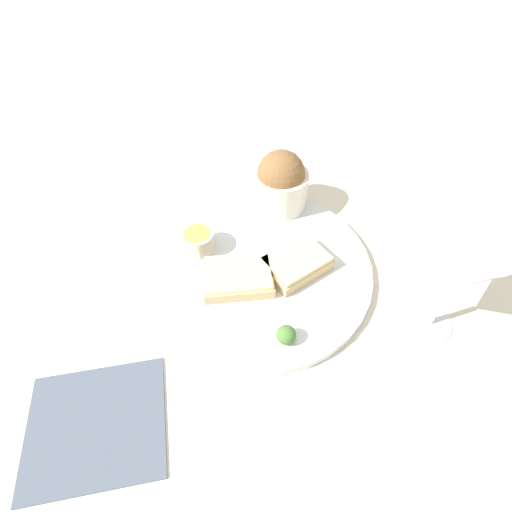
{
  "coord_description": "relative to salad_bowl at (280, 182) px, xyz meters",
  "views": [
    {
      "loc": [
        -0.21,
        -0.33,
        0.48
      ],
      "look_at": [
        0.0,
        0.0,
        0.03
      ],
      "focal_mm": 28.0,
      "sensor_mm": 36.0,
      "label": 1
    }
  ],
  "objects": [
    {
      "name": "cheese_toast_far",
      "position": [
        -0.06,
        -0.14,
        -0.03
      ],
      "size": [
        0.1,
        0.07,
        0.03
      ],
      "color": "#D1B27F",
      "rests_on": "dinner_plate"
    },
    {
      "name": "fork",
      "position": [
        0.16,
        -0.16,
        -0.06
      ],
      "size": [
        0.04,
        0.18,
        0.01
      ],
      "color": "silver",
      "rests_on": "ground_plane"
    },
    {
      "name": "garnish",
      "position": [
        -0.15,
        -0.23,
        -0.03
      ],
      "size": [
        0.03,
        0.03,
        0.03
      ],
      "color": "#477533",
      "rests_on": "dinner_plate"
    },
    {
      "name": "dinner_plate",
      "position": [
        -0.11,
        -0.1,
        -0.05
      ],
      "size": [
        0.35,
        0.35,
        0.01
      ],
      "color": "silver",
      "rests_on": "ground_plane"
    },
    {
      "name": "salad_bowl",
      "position": [
        0.0,
        0.0,
        0.0
      ],
      "size": [
        0.09,
        0.09,
        0.1
      ],
      "color": "silver",
      "rests_on": "dinner_plate"
    },
    {
      "name": "sauce_ramekin",
      "position": [
        -0.17,
        -0.02,
        -0.03
      ],
      "size": [
        0.05,
        0.05,
        0.03
      ],
      "color": "beige",
      "rests_on": "dinner_plate"
    },
    {
      "name": "ground_plane",
      "position": [
        -0.11,
        -0.1,
        -0.06
      ],
      "size": [
        4.0,
        4.0,
        0.0
      ],
      "primitive_type": "plane",
      "color": "beige"
    },
    {
      "name": "cheese_toast_near",
      "position": [
        -0.15,
        -0.11,
        -0.03
      ],
      "size": [
        0.12,
        0.11,
        0.03
      ],
      "color": "#D1B27F",
      "rests_on": "dinner_plate"
    },
    {
      "name": "wine_glass",
      "position": [
        0.04,
        -0.31,
        0.05
      ],
      "size": [
        0.09,
        0.09,
        0.16
      ],
      "color": "silver",
      "rests_on": "ground_plane"
    },
    {
      "name": "napkin",
      "position": [
        -0.39,
        -0.19,
        -0.06
      ],
      "size": [
        0.2,
        0.19,
        0.01
      ],
      "color": "#4C5666",
      "rests_on": "ground_plane"
    }
  ]
}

